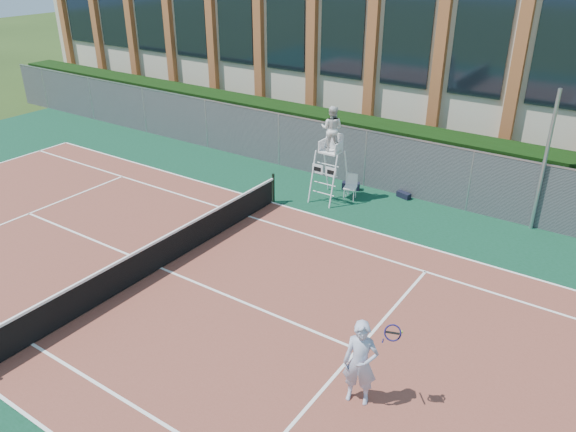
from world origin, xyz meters
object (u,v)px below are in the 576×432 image
Objects in this scene: steel_pole at (545,162)px; plastic_chair at (351,184)px; umpire_chair at (332,131)px; tennis_player at (361,363)px.

steel_pole is 4.92× the size of plastic_chair.
steel_pole is 6.44m from plastic_chair.
tennis_player is (5.64, -8.43, -1.56)m from umpire_chair.
plastic_chair is at bearing 119.49° from tennis_player.
umpire_chair is at bearing 123.80° from tennis_player.
plastic_chair is (0.65, 0.41, -1.99)m from umpire_chair.
steel_pole is at bearing 11.62° from plastic_chair.
plastic_chair is (-6.07, -1.25, -1.75)m from steel_pole.
umpire_chair is 1.83× the size of tennis_player.
steel_pole is at bearing 13.83° from umpire_chair.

